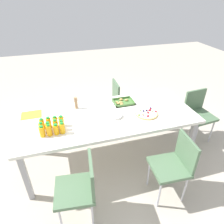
# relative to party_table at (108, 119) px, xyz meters

# --- Properties ---
(ground_plane) EXTENTS (12.00, 12.00, 0.00)m
(ground_plane) POSITION_rel_party_table_xyz_m (0.00, 0.00, -0.70)
(ground_plane) COLOR #B2A899
(party_table) EXTENTS (2.34, 0.99, 0.76)m
(party_table) POSITION_rel_party_table_xyz_m (0.00, 0.00, 0.00)
(party_table) COLOR silver
(party_table) RESTS_ON ground_plane
(chair_near_right) EXTENTS (0.42, 0.42, 0.83)m
(chair_near_right) POSITION_rel_party_table_xyz_m (0.57, -0.81, -0.20)
(chair_near_right) COLOR #4C6B4C
(chair_near_right) RESTS_ON ground_plane
(chair_near_left) EXTENTS (0.45, 0.45, 0.83)m
(chair_near_left) POSITION_rel_party_table_xyz_m (-0.51, -0.82, -0.20)
(chair_near_left) COLOR #4C6B4C
(chair_near_left) RESTS_ON ground_plane
(chair_far_right) EXTENTS (0.41, 0.41, 0.83)m
(chair_far_right) POSITION_rel_party_table_xyz_m (0.50, 0.83, -0.20)
(chair_far_right) COLOR #4C6B4C
(chair_far_right) RESTS_ON ground_plane
(chair_end) EXTENTS (0.43, 0.43, 0.83)m
(chair_end) POSITION_rel_party_table_xyz_m (1.53, 0.07, -0.20)
(chair_end) COLOR #4C6B4C
(chair_end) RESTS_ON ground_plane
(juice_bottle_0) EXTENTS (0.06, 0.06, 0.14)m
(juice_bottle_0) POSITION_rel_party_table_xyz_m (-0.83, -0.22, 0.13)
(juice_bottle_0) COLOR #FAAD14
(juice_bottle_0) RESTS_ON party_table
(juice_bottle_1) EXTENTS (0.06, 0.06, 0.15)m
(juice_bottle_1) POSITION_rel_party_table_xyz_m (-0.75, -0.23, 0.13)
(juice_bottle_1) COLOR #F9AC14
(juice_bottle_1) RESTS_ON party_table
(juice_bottle_2) EXTENTS (0.06, 0.06, 0.14)m
(juice_bottle_2) POSITION_rel_party_table_xyz_m (-0.68, -0.22, 0.12)
(juice_bottle_2) COLOR #FAAD14
(juice_bottle_2) RESTS_ON party_table
(juice_bottle_3) EXTENTS (0.06, 0.06, 0.15)m
(juice_bottle_3) POSITION_rel_party_table_xyz_m (-0.61, -0.22, 0.13)
(juice_bottle_3) COLOR #F9AF14
(juice_bottle_3) RESTS_ON party_table
(juice_bottle_4) EXTENTS (0.06, 0.06, 0.14)m
(juice_bottle_4) POSITION_rel_party_table_xyz_m (-0.84, -0.14, 0.12)
(juice_bottle_4) COLOR #FAAE14
(juice_bottle_4) RESTS_ON party_table
(juice_bottle_5) EXTENTS (0.06, 0.06, 0.13)m
(juice_bottle_5) POSITION_rel_party_table_xyz_m (-0.76, -0.15, 0.12)
(juice_bottle_5) COLOR #FAAD14
(juice_bottle_5) RESTS_ON party_table
(juice_bottle_6) EXTENTS (0.06, 0.06, 0.15)m
(juice_bottle_6) POSITION_rel_party_table_xyz_m (-0.68, -0.15, 0.13)
(juice_bottle_6) COLOR #F8AF14
(juice_bottle_6) RESTS_ON party_table
(juice_bottle_7) EXTENTS (0.06, 0.06, 0.13)m
(juice_bottle_7) POSITION_rel_party_table_xyz_m (-0.61, -0.15, 0.12)
(juice_bottle_7) COLOR #FBAC14
(juice_bottle_7) RESTS_ON party_table
(juice_bottle_8) EXTENTS (0.06, 0.06, 0.14)m
(juice_bottle_8) POSITION_rel_party_table_xyz_m (-0.83, -0.07, 0.12)
(juice_bottle_8) COLOR #FAAB14
(juice_bottle_8) RESTS_ON party_table
(juice_bottle_9) EXTENTS (0.06, 0.06, 0.15)m
(juice_bottle_9) POSITION_rel_party_table_xyz_m (-0.75, -0.07, 0.13)
(juice_bottle_9) COLOR #F8AE14
(juice_bottle_9) RESTS_ON party_table
(juice_bottle_10) EXTENTS (0.06, 0.06, 0.14)m
(juice_bottle_10) POSITION_rel_party_table_xyz_m (-0.67, -0.07, 0.13)
(juice_bottle_10) COLOR #F9AC14
(juice_bottle_10) RESTS_ON party_table
(juice_bottle_11) EXTENTS (0.06, 0.06, 0.14)m
(juice_bottle_11) POSITION_rel_party_table_xyz_m (-0.60, -0.07, 0.12)
(juice_bottle_11) COLOR #FAAC14
(juice_bottle_11) RESTS_ON party_table
(fruit_pizza) EXTENTS (0.30, 0.30, 0.05)m
(fruit_pizza) POSITION_rel_party_table_xyz_m (0.51, -0.13, 0.07)
(fruit_pizza) COLOR tan
(fruit_pizza) RESTS_ON party_table
(snack_tray) EXTENTS (0.29, 0.24, 0.04)m
(snack_tray) POSITION_rel_party_table_xyz_m (0.30, 0.25, 0.07)
(snack_tray) COLOR #477238
(snack_tray) RESTS_ON party_table
(plate_stack) EXTENTS (0.18, 0.18, 0.03)m
(plate_stack) POSITION_rel_party_table_xyz_m (0.09, -0.07, 0.08)
(plate_stack) COLOR silver
(plate_stack) RESTS_ON party_table
(napkin_stack) EXTENTS (0.15, 0.15, 0.02)m
(napkin_stack) POSITION_rel_party_table_xyz_m (-0.59, 0.17, 0.07)
(napkin_stack) COLOR white
(napkin_stack) RESTS_ON party_table
(cardboard_tube) EXTENTS (0.04, 0.04, 0.17)m
(cardboard_tube) POSITION_rel_party_table_xyz_m (-0.37, 0.29, 0.14)
(cardboard_tube) COLOR #9E7A56
(cardboard_tube) RESTS_ON party_table
(paper_folder) EXTENTS (0.26, 0.20, 0.01)m
(paper_folder) POSITION_rel_party_table_xyz_m (-0.98, 0.29, 0.06)
(paper_folder) COLOR yellow
(paper_folder) RESTS_ON party_table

